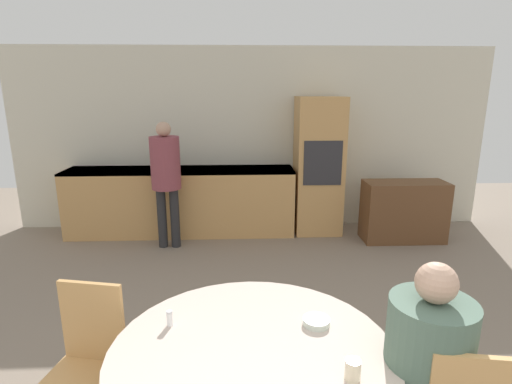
{
  "coord_description": "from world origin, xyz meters",
  "views": [
    {
      "loc": [
        -0.18,
        -0.37,
        2.0
      ],
      "look_at": [
        -0.04,
        3.05,
        1.13
      ],
      "focal_mm": 28.0,
      "sensor_mm": 36.0,
      "label": 1
    }
  ],
  "objects_px": {
    "person_seated": "(429,374)",
    "cup": "(353,370)",
    "sideboard": "(404,211)",
    "person_standing": "(166,172)",
    "bowl_near": "(316,322)",
    "oven_unit": "(318,166)",
    "dining_table": "(252,384)",
    "chair_far_left": "(87,358)"
  },
  "relations": [
    {
      "from": "person_seated",
      "to": "cup",
      "type": "bearing_deg",
      "value": -169.66
    },
    {
      "from": "sideboard",
      "to": "dining_table",
      "type": "distance_m",
      "value": 4.01
    },
    {
      "from": "person_standing",
      "to": "cup",
      "type": "height_order",
      "value": "person_standing"
    },
    {
      "from": "oven_unit",
      "to": "sideboard",
      "type": "distance_m",
      "value": 1.3
    },
    {
      "from": "bowl_near",
      "to": "oven_unit",
      "type": "bearing_deg",
      "value": 78.91
    },
    {
      "from": "person_standing",
      "to": "bowl_near",
      "type": "height_order",
      "value": "person_standing"
    },
    {
      "from": "cup",
      "to": "person_seated",
      "type": "bearing_deg",
      "value": 10.34
    },
    {
      "from": "oven_unit",
      "to": "person_standing",
      "type": "xyz_separation_m",
      "value": [
        -2.04,
        -0.53,
        0.05
      ]
    },
    {
      "from": "dining_table",
      "to": "chair_far_left",
      "type": "height_order",
      "value": "chair_far_left"
    },
    {
      "from": "person_standing",
      "to": "cup",
      "type": "relative_size",
      "value": 17.37
    },
    {
      "from": "oven_unit",
      "to": "person_seated",
      "type": "relative_size",
      "value": 1.51
    },
    {
      "from": "bowl_near",
      "to": "person_seated",
      "type": "bearing_deg",
      "value": -37.73
    },
    {
      "from": "chair_far_left",
      "to": "person_standing",
      "type": "relative_size",
      "value": 0.59
    },
    {
      "from": "person_seated",
      "to": "oven_unit",
      "type": "bearing_deg",
      "value": 86.38
    },
    {
      "from": "person_standing",
      "to": "dining_table",
      "type": "bearing_deg",
      "value": -73.28
    },
    {
      "from": "oven_unit",
      "to": "person_seated",
      "type": "xyz_separation_m",
      "value": [
        -0.25,
        -3.96,
        -0.22
      ]
    },
    {
      "from": "sideboard",
      "to": "person_seated",
      "type": "relative_size",
      "value": 0.85
    },
    {
      "from": "dining_table",
      "to": "chair_far_left",
      "type": "xyz_separation_m",
      "value": [
        -0.92,
        0.29,
        -0.03
      ]
    },
    {
      "from": "person_seated",
      "to": "person_standing",
      "type": "bearing_deg",
      "value": 117.56
    },
    {
      "from": "sideboard",
      "to": "person_standing",
      "type": "distance_m",
      "value": 3.2
    },
    {
      "from": "oven_unit",
      "to": "cup",
      "type": "bearing_deg",
      "value": -98.86
    },
    {
      "from": "dining_table",
      "to": "chair_far_left",
      "type": "distance_m",
      "value": 0.97
    },
    {
      "from": "dining_table",
      "to": "cup",
      "type": "xyz_separation_m",
      "value": [
        0.43,
        -0.23,
        0.25
      ]
    },
    {
      "from": "oven_unit",
      "to": "person_seated",
      "type": "bearing_deg",
      "value": -93.62
    },
    {
      "from": "bowl_near",
      "to": "dining_table",
      "type": "bearing_deg",
      "value": -151.5
    },
    {
      "from": "person_seated",
      "to": "dining_table",
      "type": "bearing_deg",
      "value": 168.62
    },
    {
      "from": "person_seated",
      "to": "person_standing",
      "type": "height_order",
      "value": "person_standing"
    },
    {
      "from": "person_seated",
      "to": "bowl_near",
      "type": "height_order",
      "value": "person_seated"
    },
    {
      "from": "chair_far_left",
      "to": "person_standing",
      "type": "distance_m",
      "value": 3.02
    },
    {
      "from": "person_seated",
      "to": "sideboard",
      "type": "bearing_deg",
      "value": 69.05
    },
    {
      "from": "oven_unit",
      "to": "cup",
      "type": "xyz_separation_m",
      "value": [
        -0.63,
        -4.03,
        -0.14
      ]
    },
    {
      "from": "chair_far_left",
      "to": "person_seated",
      "type": "distance_m",
      "value": 1.8
    },
    {
      "from": "sideboard",
      "to": "chair_far_left",
      "type": "xyz_separation_m",
      "value": [
        -3.09,
        -3.09,
        0.13
      ]
    },
    {
      "from": "person_seated",
      "to": "bowl_near",
      "type": "relative_size",
      "value": 8.74
    },
    {
      "from": "oven_unit",
      "to": "dining_table",
      "type": "distance_m",
      "value": 3.96
    },
    {
      "from": "person_standing",
      "to": "cup",
      "type": "bearing_deg",
      "value": -68.03
    },
    {
      "from": "dining_table",
      "to": "bowl_near",
      "type": "bearing_deg",
      "value": 28.5
    },
    {
      "from": "sideboard",
      "to": "cup",
      "type": "bearing_deg",
      "value": -115.65
    },
    {
      "from": "dining_table",
      "to": "person_standing",
      "type": "relative_size",
      "value": 0.86
    },
    {
      "from": "sideboard",
      "to": "dining_table",
      "type": "bearing_deg",
      "value": -122.63
    },
    {
      "from": "dining_table",
      "to": "person_seated",
      "type": "height_order",
      "value": "person_seated"
    },
    {
      "from": "chair_far_left",
      "to": "cup",
      "type": "xyz_separation_m",
      "value": [
        1.36,
        -0.52,
        0.29
      ]
    }
  ]
}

